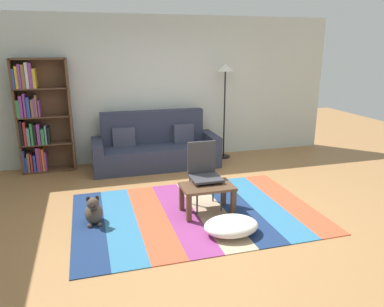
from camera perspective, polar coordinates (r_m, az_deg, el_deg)
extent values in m
plane|color=#9E7042|center=(5.12, 2.07, -8.41)|extent=(14.00, 14.00, 0.00)
cube|color=silver|center=(7.16, -4.29, 9.91)|extent=(6.80, 0.10, 2.70)
cube|color=navy|center=(4.79, -15.75, -10.79)|extent=(0.40, 2.17, 0.01)
cube|color=teal|center=(4.80, -10.96, -10.40)|extent=(0.40, 2.17, 0.01)
cube|color=#C64C2D|center=(4.84, -6.23, -9.94)|extent=(0.40, 2.17, 0.01)
cube|color=#843370|center=(4.92, -1.63, -9.42)|extent=(0.40, 2.17, 0.01)
cube|color=tan|center=(5.02, 2.79, -8.87)|extent=(0.40, 2.17, 0.01)
cube|color=navy|center=(5.15, 7.00, -8.30)|extent=(0.40, 2.17, 0.01)
cube|color=teal|center=(5.31, 10.97, -7.71)|extent=(0.40, 2.17, 0.01)
cube|color=#C64C2D|center=(5.49, 14.68, -7.13)|extent=(0.40, 2.17, 0.01)
cube|color=#2D3347|center=(6.76, -5.52, -0.48)|extent=(1.90, 0.80, 0.40)
cube|color=#2D3347|center=(6.92, -6.10, 4.18)|extent=(1.90, 0.20, 0.60)
cube|color=#2D3347|center=(6.63, -14.39, -0.52)|extent=(0.18, 0.80, 0.56)
cube|color=#2D3347|center=(6.99, 2.87, 0.83)|extent=(0.18, 0.80, 0.56)
cube|color=#42475B|center=(6.76, -10.47, 2.50)|extent=(0.42, 0.19, 0.36)
cube|color=#42475B|center=(6.95, -1.42, 3.14)|extent=(0.42, 0.19, 0.36)
cube|color=brown|center=(6.91, -25.48, 5.03)|extent=(0.04, 0.28, 1.96)
cube|color=brown|center=(6.82, -18.29, 5.66)|extent=(0.04, 0.28, 1.96)
cube|color=brown|center=(6.98, -21.81, 5.55)|extent=(0.90, 0.01, 1.96)
cube|color=brown|center=(7.08, -21.10, -2.29)|extent=(0.86, 0.28, 0.02)
cube|color=brown|center=(6.95, -21.50, 1.47)|extent=(0.86, 0.28, 0.02)
cube|color=brown|center=(6.85, -21.91, 5.35)|extent=(0.86, 0.28, 0.02)
cube|color=brown|center=(6.79, -22.34, 9.33)|extent=(0.86, 0.28, 0.02)
cube|color=brown|center=(6.75, -22.78, 13.37)|extent=(0.86, 0.28, 0.02)
cube|color=#334CB2|center=(7.03, -24.53, -1.08)|extent=(0.03, 0.17, 0.38)
cube|color=#334CB2|center=(7.05, -24.21, -1.51)|extent=(0.03, 0.19, 0.26)
cube|color=#8C6647|center=(7.04, -23.93, -1.20)|extent=(0.04, 0.20, 0.33)
cube|color=red|center=(7.02, -23.56, -1.28)|extent=(0.03, 0.17, 0.32)
cube|color=#334CB2|center=(7.04, -23.13, -1.28)|extent=(0.04, 0.22, 0.29)
cube|color=purple|center=(7.03, -22.69, -0.70)|extent=(0.05, 0.25, 0.42)
cube|color=red|center=(7.02, -22.33, -0.69)|extent=(0.03, 0.25, 0.42)
cube|color=orange|center=(7.02, -22.03, -0.75)|extent=(0.03, 0.26, 0.40)
cube|color=purple|center=(7.02, -21.72, -0.99)|extent=(0.03, 0.23, 0.34)
cube|color=black|center=(6.93, -24.88, 2.93)|extent=(0.05, 0.23, 0.42)
cube|color=red|center=(6.91, -24.43, 2.86)|extent=(0.04, 0.19, 0.40)
cube|color=#668C99|center=(6.91, -23.99, 2.48)|extent=(0.05, 0.18, 0.30)
cube|color=green|center=(6.91, -23.53, 2.85)|extent=(0.04, 0.23, 0.37)
cube|color=black|center=(6.90, -23.16, 2.78)|extent=(0.05, 0.20, 0.35)
cube|color=purple|center=(6.91, -22.64, 2.87)|extent=(0.05, 0.24, 0.35)
cube|color=green|center=(6.91, -22.08, 2.55)|extent=(0.05, 0.23, 0.27)
cube|color=#668C99|center=(6.90, -21.68, 2.81)|extent=(0.03, 0.23, 0.32)
cube|color=black|center=(6.87, -21.29, 2.67)|extent=(0.03, 0.19, 0.29)
cube|color=green|center=(6.84, -25.32, 6.30)|extent=(0.05, 0.19, 0.29)
cube|color=purple|center=(6.84, -24.91, 6.63)|extent=(0.05, 0.22, 0.36)
cube|color=purple|center=(6.85, -24.44, 6.86)|extent=(0.03, 0.25, 0.40)
cube|color=#334CB2|center=(6.83, -24.00, 6.61)|extent=(0.05, 0.21, 0.33)
cube|color=#8C6647|center=(6.84, -23.46, 6.53)|extent=(0.04, 0.25, 0.30)
cube|color=purple|center=(6.81, -23.19, 6.61)|extent=(0.03, 0.19, 0.32)
cube|color=#8C6647|center=(6.82, -22.94, 6.87)|extent=(0.03, 0.23, 0.37)
cube|color=purple|center=(6.82, -22.58, 6.53)|extent=(0.03, 0.24, 0.28)
cube|color=#334CB2|center=(6.78, -25.90, 10.36)|extent=(0.04, 0.16, 0.32)
cube|color=gold|center=(6.80, -25.48, 10.62)|extent=(0.04, 0.24, 0.36)
cube|color=purple|center=(6.76, -25.14, 10.78)|extent=(0.04, 0.17, 0.40)
cube|color=#8C6647|center=(6.75, -24.67, 10.79)|extent=(0.05, 0.17, 0.39)
cube|color=silver|center=(6.76, -24.19, 10.99)|extent=(0.05, 0.19, 0.42)
cube|color=purple|center=(6.74, -23.73, 11.00)|extent=(0.05, 0.17, 0.41)
cube|color=gold|center=(6.78, -23.19, 10.69)|extent=(0.05, 0.26, 0.32)
cube|color=#513826|center=(4.82, 2.37, -5.16)|extent=(0.68, 0.44, 0.04)
cube|color=#513826|center=(4.65, -0.48, -8.52)|extent=(0.06, 0.06, 0.35)
cube|color=#513826|center=(4.84, 6.42, -7.64)|extent=(0.06, 0.06, 0.35)
cube|color=#513826|center=(4.97, -1.61, -6.86)|extent=(0.06, 0.06, 0.35)
cube|color=#513826|center=(5.14, 4.89, -6.11)|extent=(0.06, 0.06, 0.35)
ellipsoid|color=white|center=(4.42, 6.09, -11.10)|extent=(0.65, 0.50, 0.20)
ellipsoid|color=#473D33|center=(4.82, -14.99, -8.93)|extent=(0.22, 0.30, 0.26)
sphere|color=#473D33|center=(4.65, -15.10, -7.51)|extent=(0.15, 0.15, 0.15)
ellipsoid|color=black|center=(4.60, -15.07, -7.92)|extent=(0.06, 0.07, 0.05)
ellipsoid|color=black|center=(4.65, -15.81, -6.87)|extent=(0.05, 0.04, 0.08)
ellipsoid|color=black|center=(4.65, -14.51, -6.77)|extent=(0.05, 0.04, 0.08)
sphere|color=#473D33|center=(4.74, -15.58, -10.76)|extent=(0.06, 0.06, 0.06)
sphere|color=#473D33|center=(4.74, -14.11, -10.64)|extent=(0.06, 0.06, 0.06)
cylinder|color=black|center=(7.42, 4.87, -0.46)|extent=(0.26, 0.26, 0.02)
cylinder|color=black|center=(7.22, 5.03, 5.99)|extent=(0.03, 0.03, 1.67)
cone|color=white|center=(7.11, 5.22, 13.18)|extent=(0.32, 0.32, 0.14)
cube|color=black|center=(4.89, 3.31, -4.48)|extent=(0.12, 0.15, 0.02)
cube|color=#38383D|center=(4.95, 2.12, -3.78)|extent=(0.40, 0.40, 0.03)
cube|color=#38383D|center=(5.04, 1.51, -0.54)|extent=(0.40, 0.03, 0.44)
cylinder|color=#38383D|center=(4.84, 0.80, -7.17)|extent=(0.02, 0.02, 0.42)
cylinder|color=#38383D|center=(4.94, 4.60, -6.71)|extent=(0.02, 0.02, 0.42)
cylinder|color=#38383D|center=(5.14, -0.31, -5.72)|extent=(0.02, 0.02, 0.42)
cylinder|color=#38383D|center=(5.24, 3.28, -5.33)|extent=(0.02, 0.02, 0.42)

